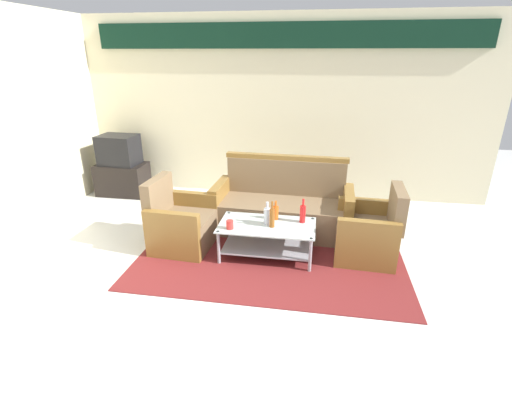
{
  "coord_description": "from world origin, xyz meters",
  "views": [
    {
      "loc": [
        0.6,
        -3.0,
        2.23
      ],
      "look_at": [
        -0.05,
        0.83,
        0.65
      ],
      "focal_mm": 26.29,
      "sensor_mm": 36.0,
      "label": 1
    }
  ],
  "objects_px": {
    "armchair_left": "(181,224)",
    "bottle_clear": "(267,216)",
    "armchair_right": "(368,234)",
    "tv_stand": "(123,179)",
    "bottle_red": "(303,213)",
    "coffee_table": "(267,236)",
    "couch": "(282,208)",
    "television": "(119,150)",
    "bottle_brown": "(272,217)",
    "bottle_orange": "(276,212)",
    "cup": "(230,225)"
  },
  "relations": [
    {
      "from": "armchair_left",
      "to": "bottle_clear",
      "type": "height_order",
      "value": "armchair_left"
    },
    {
      "from": "armchair_right",
      "to": "bottle_clear",
      "type": "height_order",
      "value": "armchair_right"
    },
    {
      "from": "armchair_left",
      "to": "tv_stand",
      "type": "xyz_separation_m",
      "value": [
        -1.62,
        1.62,
        -0.03
      ]
    },
    {
      "from": "armchair_left",
      "to": "bottle_red",
      "type": "height_order",
      "value": "armchair_left"
    },
    {
      "from": "coffee_table",
      "to": "bottle_red",
      "type": "xyz_separation_m",
      "value": [
        0.39,
        0.14,
        0.25
      ]
    },
    {
      "from": "armchair_left",
      "to": "couch",
      "type": "bearing_deg",
      "value": 122.5
    },
    {
      "from": "armchair_right",
      "to": "television",
      "type": "bearing_deg",
      "value": 71.66
    },
    {
      "from": "couch",
      "to": "tv_stand",
      "type": "xyz_separation_m",
      "value": [
        -2.79,
        0.96,
        -0.06
      ]
    },
    {
      "from": "bottle_clear",
      "to": "coffee_table",
      "type": "bearing_deg",
      "value": -83.8
    },
    {
      "from": "coffee_table",
      "to": "television",
      "type": "bearing_deg",
      "value": 147.57
    },
    {
      "from": "coffee_table",
      "to": "bottle_red",
      "type": "bearing_deg",
      "value": 19.21
    },
    {
      "from": "coffee_table",
      "to": "bottle_brown",
      "type": "height_order",
      "value": "bottle_brown"
    },
    {
      "from": "armchair_right",
      "to": "coffee_table",
      "type": "height_order",
      "value": "armchair_right"
    },
    {
      "from": "bottle_brown",
      "to": "bottle_red",
      "type": "xyz_separation_m",
      "value": [
        0.33,
        0.18,
        -0.01
      ]
    },
    {
      "from": "couch",
      "to": "bottle_clear",
      "type": "relative_size",
      "value": 6.72
    },
    {
      "from": "tv_stand",
      "to": "bottle_clear",
      "type": "bearing_deg",
      "value": -32.09
    },
    {
      "from": "bottle_orange",
      "to": "cup",
      "type": "height_order",
      "value": "bottle_orange"
    },
    {
      "from": "armchair_right",
      "to": "tv_stand",
      "type": "height_order",
      "value": "armchair_right"
    },
    {
      "from": "bottle_orange",
      "to": "television",
      "type": "distance_m",
      "value": 3.18
    },
    {
      "from": "bottle_orange",
      "to": "armchair_right",
      "type": "bearing_deg",
      "value": 2.22
    },
    {
      "from": "coffee_table",
      "to": "bottle_red",
      "type": "relative_size",
      "value": 3.82
    },
    {
      "from": "couch",
      "to": "armchair_left",
      "type": "height_order",
      "value": "couch"
    },
    {
      "from": "bottle_brown",
      "to": "tv_stand",
      "type": "xyz_separation_m",
      "value": [
        -2.75,
        1.75,
        -0.27
      ]
    },
    {
      "from": "armchair_right",
      "to": "television",
      "type": "height_order",
      "value": "television"
    },
    {
      "from": "television",
      "to": "cup",
      "type": "bearing_deg",
      "value": 143.46
    },
    {
      "from": "couch",
      "to": "television",
      "type": "relative_size",
      "value": 2.94
    },
    {
      "from": "armchair_right",
      "to": "bottle_red",
      "type": "bearing_deg",
      "value": 98.43
    },
    {
      "from": "armchair_left",
      "to": "cup",
      "type": "height_order",
      "value": "armchair_left"
    },
    {
      "from": "armchair_right",
      "to": "cup",
      "type": "bearing_deg",
      "value": 106.79
    },
    {
      "from": "coffee_table",
      "to": "couch",
      "type": "bearing_deg",
      "value": 82.0
    },
    {
      "from": "armchair_right",
      "to": "cup",
      "type": "height_order",
      "value": "armchair_right"
    },
    {
      "from": "bottle_clear",
      "to": "bottle_red",
      "type": "bearing_deg",
      "value": 16.35
    },
    {
      "from": "television",
      "to": "armchair_left",
      "type": "bearing_deg",
      "value": 137.81
    },
    {
      "from": "bottle_clear",
      "to": "bottle_orange",
      "type": "xyz_separation_m",
      "value": [
        0.08,
        0.15,
        -0.02
      ]
    },
    {
      "from": "armchair_left",
      "to": "coffee_table",
      "type": "bearing_deg",
      "value": 88.57
    },
    {
      "from": "bottle_red",
      "to": "bottle_orange",
      "type": "xyz_separation_m",
      "value": [
        -0.32,
        0.03,
        -0.02
      ]
    },
    {
      "from": "television",
      "to": "armchair_right",
      "type": "bearing_deg",
      "value": 161.54
    },
    {
      "from": "armchair_left",
      "to": "television",
      "type": "height_order",
      "value": "television"
    },
    {
      "from": "bottle_brown",
      "to": "cup",
      "type": "xyz_separation_m",
      "value": [
        -0.46,
        -0.13,
        -0.07
      ]
    },
    {
      "from": "armchair_right",
      "to": "bottle_clear",
      "type": "xyz_separation_m",
      "value": [
        -1.16,
        -0.19,
        0.23
      ]
    },
    {
      "from": "armchair_right",
      "to": "couch",
      "type": "bearing_deg",
      "value": 66.09
    },
    {
      "from": "coffee_table",
      "to": "television",
      "type": "distance_m",
      "value": 3.22
    },
    {
      "from": "coffee_table",
      "to": "cup",
      "type": "distance_m",
      "value": 0.47
    },
    {
      "from": "armchair_right",
      "to": "tv_stand",
      "type": "relative_size",
      "value": 1.06
    },
    {
      "from": "tv_stand",
      "to": "television",
      "type": "distance_m",
      "value": 0.5
    },
    {
      "from": "bottle_orange",
      "to": "cup",
      "type": "relative_size",
      "value": 2.29
    },
    {
      "from": "armchair_left",
      "to": "bottle_brown",
      "type": "bearing_deg",
      "value": 86.52
    },
    {
      "from": "bottle_red",
      "to": "television",
      "type": "height_order",
      "value": "television"
    },
    {
      "from": "bottle_red",
      "to": "bottle_clear",
      "type": "distance_m",
      "value": 0.41
    },
    {
      "from": "bottle_brown",
      "to": "bottle_orange",
      "type": "xyz_separation_m",
      "value": [
        0.02,
        0.22,
        -0.03
      ]
    }
  ]
}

